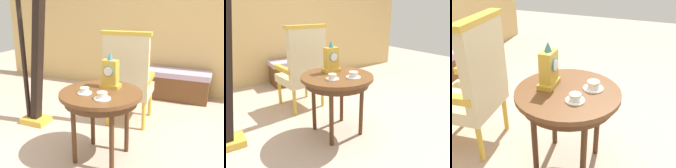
{
  "view_description": "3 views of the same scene",
  "coord_description": "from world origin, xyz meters",
  "views": [
    {
      "loc": [
        0.99,
        -2.05,
        1.47
      ],
      "look_at": [
        0.07,
        0.09,
        0.73
      ],
      "focal_mm": 43.31,
      "sensor_mm": 36.0,
      "label": 1
    },
    {
      "loc": [
        -1.2,
        -1.8,
        1.31
      ],
      "look_at": [
        -0.02,
        0.0,
        0.58
      ],
      "focal_mm": 34.96,
      "sensor_mm": 36.0,
      "label": 2
    },
    {
      "loc": [
        -1.54,
        -0.53,
        1.57
      ],
      "look_at": [
        0.06,
        0.08,
        0.68
      ],
      "focal_mm": 42.14,
      "sensor_mm": 36.0,
      "label": 3
    }
  ],
  "objects": [
    {
      "name": "ground_plane",
      "position": [
        0.0,
        0.0,
        0.0
      ],
      "size": [
        10.0,
        10.0,
        0.0
      ],
      "primitive_type": "plane",
      "color": "#BCA38E"
    },
    {
      "name": "armchair",
      "position": [
        -0.04,
        0.82,
        0.59
      ],
      "size": [
        0.59,
        0.58,
        1.14
      ],
      "color": "beige",
      "rests_on": "ground"
    },
    {
      "name": "teacup_right",
      "position": [
        0.08,
        -0.14,
        0.69
      ],
      "size": [
        0.15,
        0.15,
        0.06
      ],
      "color": "white",
      "rests_on": "side_table"
    },
    {
      "name": "teacup_left",
      "position": [
        -0.13,
        -0.07,
        0.69
      ],
      "size": [
        0.13,
        0.13,
        0.06
      ],
      "color": "white",
      "rests_on": "side_table"
    },
    {
      "name": "side_table",
      "position": [
        -0.01,
        0.03,
        0.59
      ],
      "size": [
        0.76,
        0.76,
        0.67
      ],
      "color": "brown",
      "rests_on": "ground"
    },
    {
      "name": "mantel_clock",
      "position": [
        0.01,
        0.18,
        0.8
      ],
      "size": [
        0.19,
        0.11,
        0.34
      ],
      "color": "gold",
      "rests_on": "side_table"
    }
  ]
}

